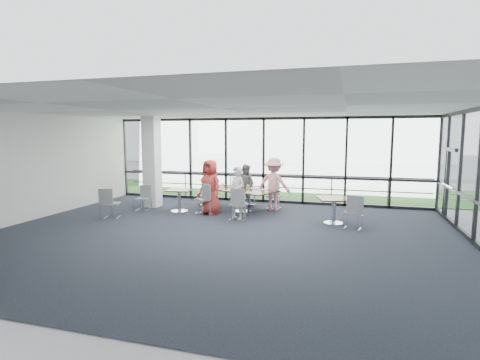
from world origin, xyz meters
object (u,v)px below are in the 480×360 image
(structural_column, at_px, (152,162))
(chair_spare_la, at_px, (112,204))
(diner_far_left, at_px, (245,185))
(chair_main_nr, at_px, (239,204))
(main_table, at_px, (243,192))
(diner_end, at_px, (211,183))
(side_table_left, at_px, (179,193))
(chair_main_fr, at_px, (274,196))
(chair_main_fl, at_px, (249,192))
(chair_spare_r, at_px, (353,212))
(chair_main_nl, at_px, (205,199))
(side_table_right, at_px, (334,202))
(diner_near_left, at_px, (210,187))
(diner_near_right, at_px, (237,193))
(chair_main_end, at_px, (208,193))
(diner_far_right, at_px, (274,184))
(chair_spare_lb, at_px, (142,199))

(structural_column, bearing_deg, chair_spare_la, -96.78)
(diner_far_left, xyz_separation_m, chair_main_nr, (0.42, -2.27, -0.27))
(main_table, relative_size, diner_end, 1.54)
(main_table, xyz_separation_m, diner_end, (-1.38, 0.64, 0.17))
(side_table_left, bearing_deg, structural_column, 156.19)
(chair_main_fr, bearing_deg, diner_far_left, 3.92)
(diner_far_left, distance_m, chair_main_nr, 2.32)
(diner_end, bearing_deg, chair_main_fl, 134.64)
(chair_main_fl, bearing_deg, chair_main_nr, 134.55)
(diner_far_left, bearing_deg, chair_main_fr, -175.48)
(diner_end, relative_size, chair_spare_r, 1.78)
(diner_end, bearing_deg, chair_main_nl, 28.37)
(side_table_right, height_order, diner_near_left, diner_near_left)
(diner_near_right, bearing_deg, chair_main_fl, 124.32)
(main_table, height_order, chair_main_end, chair_main_end)
(chair_main_fl, bearing_deg, diner_near_left, 105.73)
(main_table, bearing_deg, chair_main_end, 177.95)
(diner_end, relative_size, chair_main_end, 1.75)
(chair_main_fr, distance_m, chair_main_end, 2.41)
(main_table, height_order, chair_spare_r, chair_spare_r)
(side_table_left, relative_size, chair_main_fr, 1.08)
(diner_far_right, bearing_deg, structural_column, 15.80)
(main_table, distance_m, side_table_right, 3.12)
(chair_main_end, bearing_deg, structural_column, -34.74)
(diner_near_right, distance_m, chair_spare_r, 3.41)
(diner_near_right, distance_m, chair_main_end, 2.47)
(diner_far_left, height_order, diner_end, diner_end)
(diner_near_right, distance_m, diner_end, 2.30)
(structural_column, height_order, chair_main_nl, structural_column)
(side_table_right, xyz_separation_m, chair_spare_r, (0.52, -0.51, -0.18))
(diner_end, bearing_deg, chair_spare_lb, -37.95)
(structural_column, distance_m, diner_near_left, 2.64)
(side_table_right, distance_m, chair_main_nl, 4.04)
(diner_near_right, bearing_deg, chair_spare_la, -137.50)
(chair_main_nl, relative_size, chair_main_end, 1.05)
(diner_far_right, relative_size, diner_end, 1.09)
(diner_near_right, xyz_separation_m, chair_spare_r, (3.38, -0.31, -0.34))
(structural_column, relative_size, chair_spare_r, 3.46)
(chair_main_fr, distance_m, chair_spare_lb, 4.50)
(structural_column, distance_m, chair_main_nl, 2.66)
(chair_main_end, xyz_separation_m, chair_spare_r, (5.03, -2.12, -0.01))
(diner_near_left, relative_size, chair_spare_lb, 2.14)
(diner_near_left, distance_m, chair_main_end, 1.58)
(chair_main_nl, xyz_separation_m, chair_main_fl, (0.90, 2.11, -0.02))
(diner_end, bearing_deg, structural_column, -56.53)
(diner_near_right, xyz_separation_m, chair_main_nr, (0.10, -0.13, -0.32))
(chair_spare_la, bearing_deg, structural_column, 63.83)
(side_table_right, distance_m, diner_far_right, 2.51)
(structural_column, xyz_separation_m, chair_main_fr, (4.24, 0.84, -1.18))
(chair_spare_la, relative_size, chair_spare_r, 0.98)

